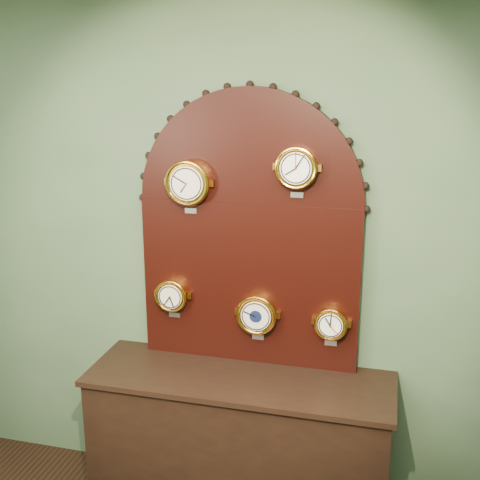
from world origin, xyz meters
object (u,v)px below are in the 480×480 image
(hygrometer, at_px, (172,295))
(tide_clock, at_px, (331,324))
(barometer, at_px, (257,314))
(arabic_clock, at_px, (297,168))
(shop_counter, at_px, (239,447))
(roman_clock, at_px, (188,183))
(display_board, at_px, (249,222))

(hygrometer, bearing_deg, tide_clock, 0.02)
(barometer, bearing_deg, arabic_clock, 0.09)
(barometer, distance_m, tide_clock, 0.40)
(hygrometer, relative_size, barometer, 0.87)
(shop_counter, bearing_deg, barometer, 68.46)
(hygrometer, relative_size, tide_clock, 1.04)
(shop_counter, height_order, barometer, barometer)
(hygrometer, distance_m, barometer, 0.49)
(roman_clock, bearing_deg, shop_counter, -25.86)
(display_board, bearing_deg, hygrometer, -171.27)
(shop_counter, distance_m, barometer, 0.75)
(roman_clock, relative_size, tide_clock, 1.29)
(hygrometer, height_order, tide_clock, hygrometer)
(arabic_clock, height_order, tide_clock, arabic_clock)
(roman_clock, distance_m, barometer, 0.80)
(display_board, height_order, tide_clock, display_board)
(display_board, xyz_separation_m, arabic_clock, (0.26, -0.07, 0.31))
(arabic_clock, xyz_separation_m, tide_clock, (0.20, 0.00, -0.82))
(shop_counter, height_order, display_board, display_board)
(arabic_clock, relative_size, barometer, 0.98)
(arabic_clock, height_order, hygrometer, arabic_clock)
(hygrometer, height_order, barometer, hygrometer)
(arabic_clock, bearing_deg, barometer, -179.91)
(shop_counter, xyz_separation_m, arabic_clock, (0.26, 0.15, 1.54))
(shop_counter, distance_m, arabic_clock, 1.57)
(shop_counter, relative_size, roman_clock, 5.45)
(shop_counter, distance_m, display_board, 1.25)
(shop_counter, distance_m, tide_clock, 0.87)
(display_board, xyz_separation_m, barometer, (0.06, -0.07, -0.49))
(shop_counter, bearing_deg, tide_clock, 18.59)
(roman_clock, bearing_deg, hygrometer, 179.22)
(hygrometer, bearing_deg, shop_counter, -19.91)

